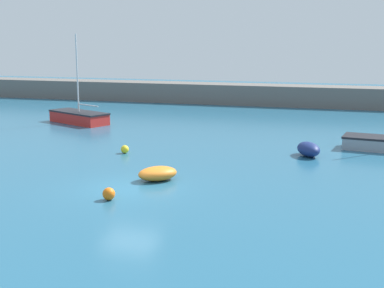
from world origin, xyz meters
The scene contains 7 objects.
ground_plane centered at (0.00, 0.00, -0.10)m, with size 120.00×120.00×0.20m, color #235B7A.
harbor_breakwater centered at (0.00, 31.66, 0.98)m, with size 67.80×3.28×1.96m, color #66605B.
fishing_dinghy_green centered at (0.68, 1.65, 0.33)m, with size 2.17×2.14×0.65m.
dinghy_near_pier centered at (6.91, 8.91, 0.39)m, with size 1.85×2.19×0.79m.
sailboat_tall_mast centered at (-11.03, 15.87, 0.49)m, with size 5.56×3.90×6.76m.
mooring_buoy_yellow centered at (-3.17, 6.68, 0.23)m, with size 0.46×0.46×0.46m, color yellow.
mooring_buoy_orange centered at (-0.16, -1.78, 0.26)m, with size 0.52×0.52×0.52m, color orange.
Camera 1 is at (9.02, -20.72, 6.42)m, focal length 50.00 mm.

